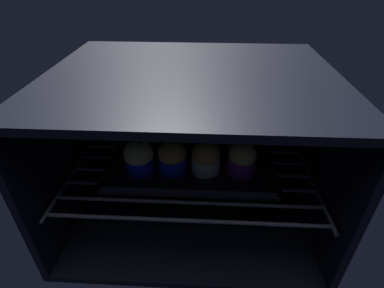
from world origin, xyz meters
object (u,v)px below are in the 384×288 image
baking_tray (192,153)px  muffin_row2_col1 (180,123)px  muffin_row0_col1 (172,157)px  muffin_row0_col3 (242,158)px  muffin_row2_col2 (209,124)px  muffin_row1_col1 (178,137)px  muffin_row2_col0 (149,123)px  muffin_row1_col3 (240,140)px  muffin_row0_col2 (206,158)px  muffin_row2_col3 (236,125)px  muffin_row1_col0 (146,138)px  muffin_row1_col2 (208,140)px  muffin_row0_col0 (139,157)px

baking_tray → muffin_row2_col1: muffin_row2_col1 is taller
muffin_row0_col1 → muffin_row0_col3: bearing=0.5°
baking_tray → muffin_row2_col2: (3.94, 7.28, 4.19)cm
muffin_row0_col1 → baking_tray: bearing=61.9°
muffin_row1_col1 → muffin_row2_col0: (-8.08, 7.25, -0.21)cm
muffin_row1_col1 → muffin_row2_col1: (-0.17, 7.44, -0.18)cm
muffin_row1_col3 → muffin_row2_col1: bearing=152.4°
muffin_row0_col2 → muffin_row2_col3: (7.41, 14.52, 0.24)cm
muffin_row2_col3 → muffin_row2_col1: bearing=179.3°
baking_tray → muffin_row0_col1: size_ratio=5.03×
muffin_row0_col1 → muffin_row2_col1: muffin_row2_col1 is taller
muffin_row2_col2 → muffin_row2_col3: muffin_row2_col2 is taller
muffin_row1_col0 → muffin_row2_col0: same height
muffin_row0_col1 → muffin_row1_col0: size_ratio=0.96×
muffin_row1_col1 → muffin_row1_col2: bearing=0.1°
muffin_row2_col0 → muffin_row2_col2: 15.42cm
muffin_row2_col0 → muffin_row2_col1: size_ratio=0.94×
muffin_row1_col3 → muffin_row2_col2: bearing=134.6°
muffin_row0_col2 → muffin_row2_col2: bearing=87.8°
muffin_row0_col1 → muffin_row1_col3: 16.81cm
muffin_row0_col0 → muffin_row0_col1: 7.17cm
muffin_row0_col2 → muffin_row1_col2: muffin_row0_col2 is taller
muffin_row1_col0 → muffin_row2_col1: (7.56, 7.41, 0.31)cm
muffin_row2_col1 → muffin_row1_col0: bearing=-135.6°
muffin_row0_col0 → muffin_row1_col1: muffin_row1_col1 is taller
muffin_row2_col3 → muffin_row0_col0: bearing=-145.1°
muffin_row0_col3 → muffin_row1_col1: size_ratio=0.95×
muffin_row0_col3 → muffin_row1_col2: size_ratio=1.07×
muffin_row0_col0 → baking_tray: bearing=35.3°
muffin_row1_col0 → muffin_row1_col3: size_ratio=0.96×
muffin_row0_col1 → muffin_row1_col3: muffin_row1_col3 is taller
muffin_row1_col0 → muffin_row2_col1: bearing=44.4°
muffin_row0_col1 → muffin_row2_col0: size_ratio=0.97×
muffin_row1_col0 → muffin_row1_col1: (7.73, -0.04, 0.49)cm
muffin_row0_col0 → muffin_row1_col3: 23.63cm
muffin_row0_col1 → muffin_row2_col0: bearing=117.3°
muffin_row0_col2 → muffin_row2_col0: 20.76cm
muffin_row0_col1 → muffin_row2_col2: muffin_row2_col2 is taller
muffin_row0_col2 → muffin_row1_col0: 16.23cm
muffin_row1_col2 → muffin_row2_col2: (0.13, 7.12, 0.46)cm
muffin_row2_col2 → muffin_row1_col2: bearing=-91.1°
muffin_row1_col0 → muffin_row1_col1: size_ratio=0.95×
muffin_row0_col3 → muffin_row1_col1: bearing=153.3°
muffin_row1_col3 → muffin_row0_col0: bearing=-161.1°
muffin_row1_col3 → muffin_row2_col1: (-14.88, 7.78, -0.14)cm
muffin_row0_col0 → muffin_row2_col2: same height
muffin_row1_col0 → muffin_row2_col3: bearing=18.3°
muffin_row1_col2 → muffin_row2_col2: size_ratio=0.91×
baking_tray → muffin_row1_col0: muffin_row1_col0 is taller
baking_tray → muffin_row0_col1: bearing=-118.1°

